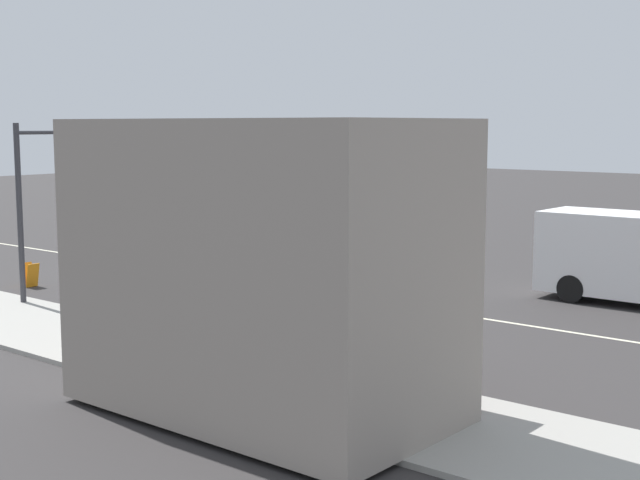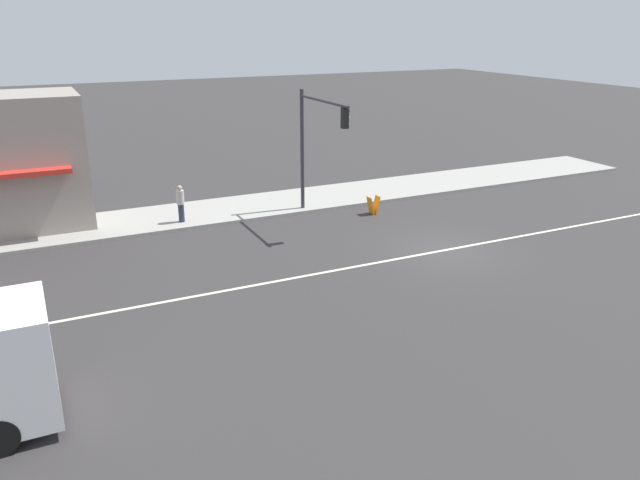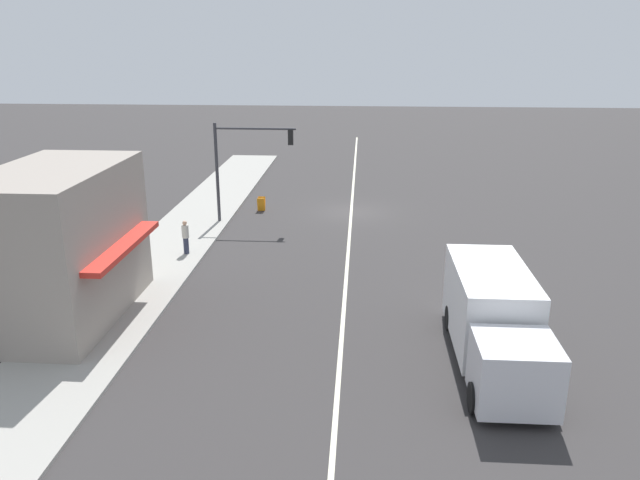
# 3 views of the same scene
# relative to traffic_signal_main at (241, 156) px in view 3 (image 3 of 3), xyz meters

# --- Properties ---
(ground_plane) EXTENTS (160.00, 160.00, 0.00)m
(ground_plane) POSITION_rel_traffic_signal_main_xyz_m (-6.12, 15.16, -3.90)
(ground_plane) COLOR #333030
(sidewalk_right) EXTENTS (4.00, 73.00, 0.12)m
(sidewalk_right) POSITION_rel_traffic_signal_main_xyz_m (2.88, 15.66, -3.84)
(sidewalk_right) COLOR #9E9B93
(sidewalk_right) RESTS_ON ground
(lane_marking_center) EXTENTS (0.16, 60.00, 0.01)m
(lane_marking_center) POSITION_rel_traffic_signal_main_xyz_m (-6.12, -2.84, -3.90)
(lane_marking_center) COLOR beige
(lane_marking_center) RESTS_ON ground
(building_corner_store) EXTENTS (4.83, 7.42, 5.66)m
(building_corner_store) POSITION_rel_traffic_signal_main_xyz_m (4.31, 13.07, -0.95)
(building_corner_store) COLOR gray
(building_corner_store) RESTS_ON sidewalk_right
(traffic_signal_main) EXTENTS (4.59, 0.34, 5.60)m
(traffic_signal_main) POSITION_rel_traffic_signal_main_xyz_m (0.00, 0.00, 0.00)
(traffic_signal_main) COLOR #333338
(traffic_signal_main) RESTS_ON sidewalk_right
(pedestrian) EXTENTS (0.34, 0.34, 1.67)m
(pedestrian) POSITION_rel_traffic_signal_main_xyz_m (1.76, 5.80, -2.90)
(pedestrian) COLOR #282D42
(pedestrian) RESTS_ON sidewalk_right
(warning_aframe_sign) EXTENTS (0.45, 0.53, 0.84)m
(warning_aframe_sign) POSITION_rel_traffic_signal_main_xyz_m (-0.58, -2.74, -3.47)
(warning_aframe_sign) COLOR orange
(warning_aframe_sign) RESTS_ON ground
(delivery_truck) EXTENTS (2.44, 7.50, 2.87)m
(delivery_truck) POSITION_rel_traffic_signal_main_xyz_m (-11.12, 15.27, -2.43)
(delivery_truck) COLOR silver
(delivery_truck) RESTS_ON ground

